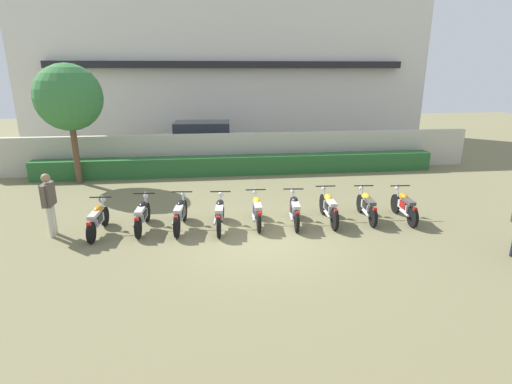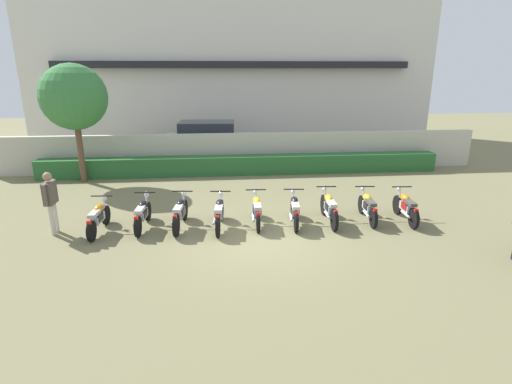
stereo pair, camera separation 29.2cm
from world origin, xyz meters
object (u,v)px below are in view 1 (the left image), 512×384
tree_near_inspector (69,98)px  motorcycle_in_row_0 (98,219)px  motorcycle_in_row_6 (329,207)px  motorcycle_in_row_1 (142,215)px  parked_car (206,141)px  motorcycle_in_row_4 (257,210)px  motorcycle_in_row_7 (367,205)px  motorcycle_in_row_2 (180,213)px  motorcycle_in_row_3 (220,213)px  inspector_person (49,199)px  motorcycle_in_row_5 (295,209)px  motorcycle_in_row_8 (404,205)px

tree_near_inspector → motorcycle_in_row_0: size_ratio=2.57×
motorcycle_in_row_6 → tree_near_inspector: bearing=60.4°
motorcycle_in_row_6 → motorcycle_in_row_1: bearing=91.7°
parked_car → motorcycle_in_row_0: (-3.00, -9.36, -0.50)m
tree_near_inspector → motorcycle_in_row_1: 6.87m
motorcycle_in_row_0 → motorcycle_in_row_4: size_ratio=1.01×
motorcycle_in_row_6 → motorcycle_in_row_7: bearing=-85.4°
motorcycle_in_row_2 → motorcycle_in_row_3: bearing=-89.9°
inspector_person → motorcycle_in_row_2: bearing=1.4°
inspector_person → motorcycle_in_row_1: bearing=3.7°
motorcycle_in_row_5 → motorcycle_in_row_6: (1.05, 0.06, 0.01)m
motorcycle_in_row_0 → motorcycle_in_row_3: (3.35, 0.00, 0.02)m
parked_car → motorcycle_in_row_6: (3.58, -9.22, -0.48)m
motorcycle_in_row_1 → motorcycle_in_row_2: bearing=-90.4°
tree_near_inspector → motorcycle_in_row_0: bearing=-69.4°
motorcycle_in_row_0 → motorcycle_in_row_7: motorcycle_in_row_7 is taller
tree_near_inspector → motorcycle_in_row_6: (8.64, -5.38, -2.88)m
motorcycle_in_row_3 → motorcycle_in_row_5: (2.18, 0.07, -0.01)m
motorcycle_in_row_5 → inspector_person: (-6.72, -0.04, 0.60)m
motorcycle_in_row_7 → motorcycle_in_row_8: motorcycle_in_row_8 is taller
motorcycle_in_row_4 → inspector_person: (-5.63, -0.14, 0.60)m
motorcycle_in_row_0 → motorcycle_in_row_1: size_ratio=0.99×
motorcycle_in_row_4 → motorcycle_in_row_8: 4.45m
motorcycle_in_row_3 → motorcycle_in_row_4: (1.08, 0.18, -0.01)m
motorcycle_in_row_2 → motorcycle_in_row_8: 6.65m
inspector_person → motorcycle_in_row_3: bearing=-0.4°
motorcycle_in_row_1 → motorcycle_in_row_6: size_ratio=0.92×
parked_car → inspector_person: (-4.19, -9.32, 0.11)m
motorcycle_in_row_0 → motorcycle_in_row_7: (7.77, 0.19, 0.00)m
motorcycle_in_row_4 → motorcycle_in_row_6: bearing=-89.0°
motorcycle_in_row_7 → motorcycle_in_row_8: 1.12m
motorcycle_in_row_0 → motorcycle_in_row_6: motorcycle_in_row_6 is taller
tree_near_inspector → motorcycle_in_row_5: tree_near_inspector is taller
motorcycle_in_row_4 → inspector_person: 5.66m
motorcycle_in_row_0 → motorcycle_in_row_8: bearing=-86.8°
tree_near_inspector → motorcycle_in_row_8: (10.95, -5.50, -2.89)m
inspector_person → parked_car: bearing=65.8°
motorcycle_in_row_3 → motorcycle_in_row_8: bearing=-84.7°
motorcycle_in_row_7 → motorcycle_in_row_8: bearing=-94.5°
motorcycle_in_row_6 → inspector_person: (-7.77, -0.10, 0.59)m
motorcycle_in_row_5 → motorcycle_in_row_6: bearing=-80.9°
motorcycle_in_row_1 → inspector_person: bearing=97.0°
motorcycle_in_row_4 → motorcycle_in_row_7: (3.34, 0.01, -0.00)m
parked_car → motorcycle_in_row_3: size_ratio=2.41×
motorcycle_in_row_1 → motorcycle_in_row_5: 4.36m
motorcycle_in_row_4 → motorcycle_in_row_8: bearing=-90.1°
motorcycle_in_row_6 → motorcycle_in_row_8: bearing=-90.8°
motorcycle_in_row_1 → motorcycle_in_row_4: same height
motorcycle_in_row_4 → motorcycle_in_row_0: bearing=94.4°
inspector_person → motorcycle_in_row_8: bearing=-0.1°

